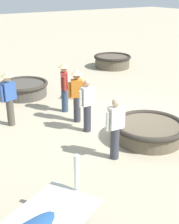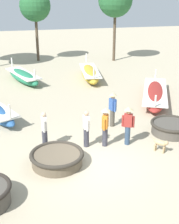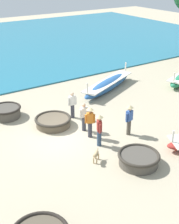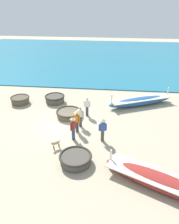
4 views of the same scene
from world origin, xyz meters
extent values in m
plane|color=tan|center=(0.00, 0.00, 0.00)|extent=(80.00, 80.00, 0.00)
cube|color=teal|center=(-21.23, 4.00, 0.05)|extent=(28.00, 52.00, 0.10)
cylinder|color=brown|center=(-1.33, 0.18, 0.22)|extent=(1.86, 1.86, 0.43)
torus|color=#332D26|center=(-1.33, 0.18, 0.43)|extent=(2.01, 2.01, 0.15)
cylinder|color=#4C473F|center=(4.03, 1.63, 0.24)|extent=(1.74, 1.74, 0.48)
torus|color=#332D26|center=(4.03, 1.63, 0.48)|extent=(1.88, 1.88, 0.14)
cylinder|color=#4C473F|center=(-3.82, -1.58, 0.28)|extent=(1.63, 1.63, 0.57)
torus|color=#28231E|center=(-3.82, -1.58, 0.57)|extent=(1.76, 1.76, 0.13)
ellipsoid|color=#285693|center=(-4.05, 5.96, 0.36)|extent=(3.33, 5.79, 0.73)
cube|color=silver|center=(-4.05, 5.96, 0.59)|extent=(3.18, 5.38, 0.06)
cylinder|color=silver|center=(-5.15, 8.43, 1.00)|extent=(0.10, 0.10, 0.65)
cylinder|color=silver|center=(-2.95, 3.49, 1.00)|extent=(0.10, 0.10, 0.65)
cylinder|color=silver|center=(4.13, 3.60, 0.86)|extent=(0.10, 0.10, 0.57)
cylinder|color=silver|center=(-1.37, 9.64, 1.00)|extent=(0.10, 0.10, 0.65)
cylinder|color=#4C473D|center=(1.70, 3.01, 0.41)|extent=(0.22, 0.22, 0.82)
cube|color=#33569E|center=(1.70, 3.01, 1.09)|extent=(0.29, 0.38, 0.54)
sphere|color=#DBB28E|center=(1.70, 3.01, 1.47)|extent=(0.20, 0.20, 0.20)
cylinder|color=#33569E|center=(1.65, 3.23, 1.04)|extent=(0.09, 0.09, 0.48)
cylinder|color=#33569E|center=(1.74, 2.80, 1.04)|extent=(0.09, 0.09, 0.48)
cone|color=#D1BC84|center=(1.70, 3.01, 1.60)|extent=(0.36, 0.36, 0.14)
cylinder|color=#383842|center=(0.05, 1.31, 0.41)|extent=(0.22, 0.22, 0.82)
cube|color=silver|center=(0.05, 1.31, 1.09)|extent=(0.23, 0.34, 0.54)
sphere|color=tan|center=(0.05, 1.31, 1.47)|extent=(0.20, 0.20, 0.20)
cylinder|color=silver|center=(0.05, 1.53, 1.04)|extent=(0.09, 0.09, 0.48)
cylinder|color=silver|center=(0.04, 1.09, 1.04)|extent=(0.09, 0.09, 0.48)
cylinder|color=#2D425B|center=(1.75, 1.10, 0.41)|extent=(0.22, 0.22, 0.82)
cube|color=maroon|center=(1.75, 1.10, 1.09)|extent=(0.40, 0.35, 0.54)
sphere|color=tan|center=(1.75, 1.10, 1.47)|extent=(0.20, 0.20, 0.20)
cylinder|color=maroon|center=(1.95, 1.00, 1.04)|extent=(0.09, 0.09, 0.48)
cylinder|color=maroon|center=(1.56, 1.20, 1.04)|extent=(0.09, 0.09, 0.48)
cone|color=#D1BC84|center=(1.75, 1.10, 1.60)|extent=(0.36, 0.36, 0.14)
cylinder|color=#383842|center=(-1.61, 1.60, 0.41)|extent=(0.22, 0.22, 0.82)
cube|color=silver|center=(-1.61, 1.60, 1.09)|extent=(0.25, 0.36, 0.54)
sphere|color=#DBB28E|center=(-1.61, 1.60, 1.47)|extent=(0.20, 0.20, 0.20)
cylinder|color=silver|center=(-1.59, 1.82, 1.04)|extent=(0.09, 0.09, 0.48)
cylinder|color=silver|center=(-1.64, 1.38, 1.04)|extent=(0.09, 0.09, 0.48)
cylinder|color=#383842|center=(0.81, 1.19, 0.41)|extent=(0.22, 0.22, 0.82)
cube|color=orange|center=(0.81, 1.19, 1.09)|extent=(0.35, 0.40, 0.54)
sphere|color=#A37556|center=(0.81, 1.19, 1.47)|extent=(0.20, 0.20, 0.20)
cylinder|color=orange|center=(0.91, 1.39, 1.04)|extent=(0.09, 0.09, 0.48)
cylinder|color=orange|center=(0.71, 1.00, 1.04)|extent=(0.09, 0.09, 0.48)
cone|color=#D1BC84|center=(0.81, 1.19, 1.60)|extent=(0.36, 0.36, 0.14)
ellipsoid|color=tan|center=(2.80, 0.19, 0.39)|extent=(0.49, 0.52, 0.22)
sphere|color=tan|center=(2.96, 0.01, 0.46)|extent=(0.18, 0.18, 0.18)
cylinder|color=tan|center=(2.64, 0.38, 0.45)|extent=(0.16, 0.18, 0.16)
cylinder|color=tan|center=(2.97, 0.10, 0.14)|extent=(0.06, 0.06, 0.28)
cylinder|color=tan|center=(2.87, 0.01, 0.14)|extent=(0.06, 0.06, 0.28)
cylinder|color=tan|center=(2.73, 0.38, 0.14)|extent=(0.06, 0.06, 0.28)
cylinder|color=tan|center=(2.63, 0.28, 0.14)|extent=(0.06, 0.06, 0.28)
camera|label=1|loc=(-6.89, 5.85, 3.99)|focal=50.00mm
camera|label=2|loc=(-2.52, -9.85, 6.11)|focal=50.00mm
camera|label=3|loc=(12.44, -6.57, 8.06)|focal=50.00mm
camera|label=4|loc=(13.57, 3.49, 8.37)|focal=35.00mm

